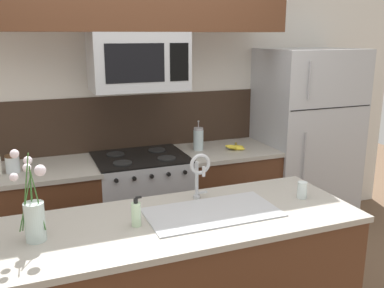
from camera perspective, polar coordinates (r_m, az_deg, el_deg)
rear_partition at (r=3.94m, az=-4.20°, el=5.52°), size 5.20×0.10×2.60m
splash_band at (r=3.83m, az=-8.20°, el=2.89°), size 3.22×0.01×0.48m
back_counter_left at (r=3.64m, az=-18.93°, el=-9.91°), size 0.85×0.65×0.91m
back_counter_right at (r=3.99m, az=4.45°, el=-6.94°), size 0.85×0.65×0.91m
stove_range at (r=3.73m, az=-6.65°, el=-8.46°), size 0.76×0.64×0.93m
microwave at (r=3.43m, az=-7.17°, el=10.87°), size 0.74×0.40×0.45m
refrigerator at (r=4.30m, az=14.70°, el=0.26°), size 0.88×0.74×1.78m
storage_jar_medium at (r=3.44m, az=-22.81°, el=-2.44°), size 0.10×0.10×0.13m
banana_bunch at (r=3.82m, az=5.87°, el=-0.44°), size 0.19×0.15×0.08m
french_press at (r=3.78m, az=0.86°, el=0.68°), size 0.09×0.09×0.27m
island_counter at (r=2.66m, az=-0.66°, el=-18.66°), size 1.98×0.76×0.91m
kitchen_sink at (r=2.52m, az=2.71°, el=-10.58°), size 0.76×0.40×0.16m
sink_faucet at (r=2.60m, az=1.00°, el=-3.50°), size 0.14×0.14×0.31m
dish_soap_bottle at (r=2.33m, az=-7.46°, el=-9.21°), size 0.06×0.05×0.16m
spare_glass at (r=2.78m, az=14.48°, el=-5.96°), size 0.06×0.06×0.10m
flower_vase at (r=2.27m, az=-20.31°, el=-8.91°), size 0.17×0.16×0.48m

